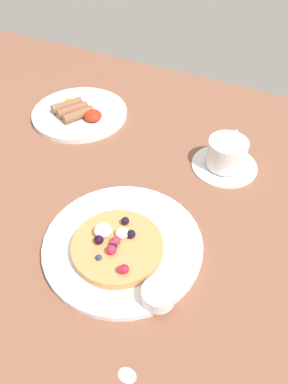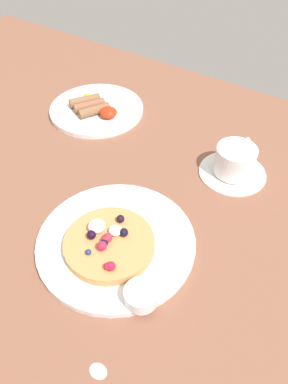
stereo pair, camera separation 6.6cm
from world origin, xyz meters
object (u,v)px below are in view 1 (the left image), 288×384
Objects in this scene: coffee_saucer at (224,165)px; coffee_cup at (227,152)px; pancake_plate at (123,244)px; breakfast_plate at (80,113)px; syrup_ramekin at (158,295)px.

coffee_cup is at bearing 90.41° from coffee_saucer.
breakfast_plate is (-31.56, 32.88, 0.02)cm from pancake_plate.
coffee_cup is at bearing -3.22° from breakfast_plate.
pancake_plate is 45.57cm from breakfast_plate.
coffee_saucer is (9.74, 30.41, -0.24)cm from pancake_plate.
breakfast_plate is at bearing 136.40° from syrup_ramekin.
coffee_saucer is (-1.01, 37.82, -2.18)cm from syrup_ramekin.
breakfast_plate is 41.50cm from coffee_cup.
pancake_plate is at bearing -107.68° from coffee_cup.
pancake_plate is at bearing -46.17° from breakfast_plate.
pancake_plate is 1.98× the size of coffee_saucer.
coffee_saucer is (41.30, -2.47, -0.25)cm from breakfast_plate.
coffee_saucer is at bearing -89.59° from coffee_cup.
pancake_plate and breakfast_plate have the same top height.
syrup_ramekin is 37.90cm from coffee_saucer.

